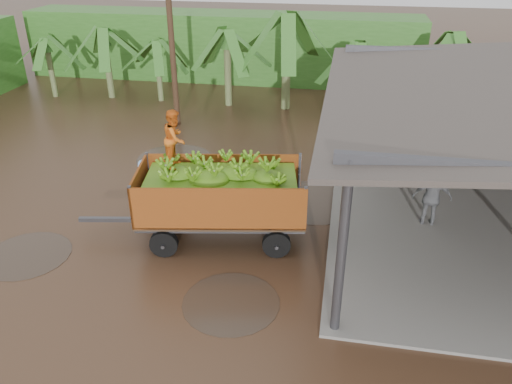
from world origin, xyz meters
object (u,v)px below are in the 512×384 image
at_px(banana_trailer, 220,194).
at_px(man_blue, 146,188).
at_px(utility_pole, 171,31).
at_px(man_grey, 432,197).

relative_size(banana_trailer, man_blue, 3.42).
bearing_deg(utility_pole, man_blue, -77.96).
relative_size(banana_trailer, man_grey, 3.38).
relative_size(banana_trailer, utility_pole, 0.80).
bearing_deg(man_blue, banana_trailer, 162.90).
xyz_separation_m(banana_trailer, man_grey, (5.69, 1.63, -0.42)).
relative_size(man_grey, utility_pole, 0.24).
height_order(banana_trailer, utility_pole, utility_pole).
distance_m(man_grey, utility_pole, 12.37).
bearing_deg(utility_pole, banana_trailer, -64.35).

